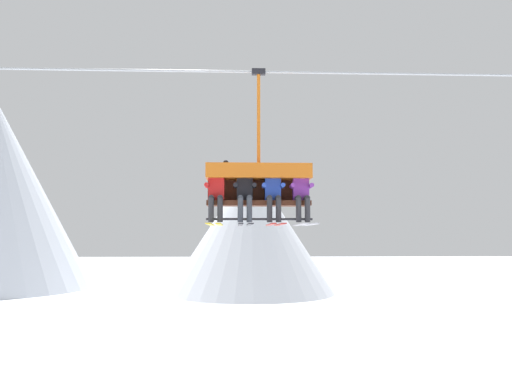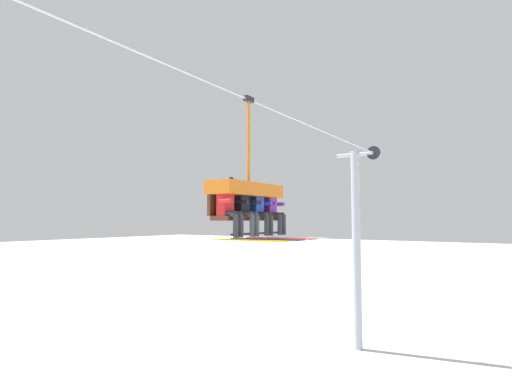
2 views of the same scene
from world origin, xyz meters
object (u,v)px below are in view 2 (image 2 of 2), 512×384
object	(u,v)px
lift_tower_far	(357,243)
skier_red	(230,207)
skier_purple	(274,210)
chairlift_chair	(246,195)
skier_blue	(261,209)
skier_black	(246,208)

from	to	relation	value
lift_tower_far	skier_red	size ratio (longest dim) A/B	4.92
skier_purple	chairlift_chair	bearing A→B (deg)	165.59
lift_tower_far	skier_red	world-z (taller)	lift_tower_far
chairlift_chair	skier_blue	distance (m)	0.48
skier_black	skier_blue	xyz separation A→B (m)	(0.57, 0.00, 0.00)
skier_blue	lift_tower_far	bearing A→B (deg)	6.16
skier_blue	skier_purple	size ratio (longest dim) A/B	1.00
skier_black	skier_red	bearing A→B (deg)	179.31
skier_purple	lift_tower_far	bearing A→B (deg)	6.60
skier_red	skier_black	bearing A→B (deg)	-0.69
skier_purple	skier_black	bearing A→B (deg)	180.00
skier_red	skier_purple	xyz separation A→B (m)	(1.71, -0.01, -0.02)
skier_red	skier_purple	world-z (taller)	skier_red
chairlift_chair	skier_purple	size ratio (longest dim) A/B	1.86
skier_red	skier_blue	bearing A→B (deg)	-0.34
skier_black	skier_blue	size ratio (longest dim) A/B	1.00
chairlift_chair	skier_red	distance (m)	0.93
skier_red	chairlift_chair	bearing A→B (deg)	14.03
lift_tower_far	skier_black	distance (m)	9.31
skier_blue	skier_purple	bearing A→B (deg)	0.00
chairlift_chair	skier_purple	world-z (taller)	chairlift_chair
chairlift_chair	skier_black	world-z (taller)	chairlift_chair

